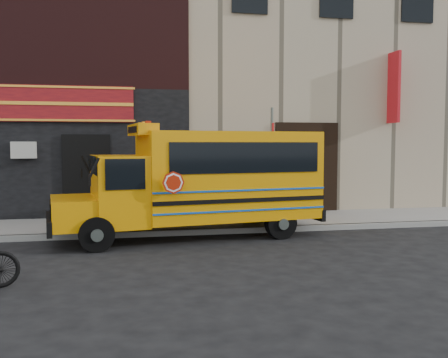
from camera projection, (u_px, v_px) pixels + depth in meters
name	position (u px, v px, depth m)	size (l,w,h in m)	color
ground	(221.00, 256.00, 10.88)	(120.00, 120.00, 0.00)	black
curb	(203.00, 232.00, 13.42)	(40.00, 0.20, 0.15)	gray
sidewalk	(195.00, 223.00, 14.88)	(40.00, 3.00, 0.15)	gray
building	(172.00, 55.00, 20.66)	(20.00, 10.70, 12.00)	tan
school_bus	(204.00, 179.00, 12.99)	(7.14, 3.11, 2.92)	black
sign_pole	(272.00, 163.00, 13.95)	(0.08, 0.30, 3.44)	#48504B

